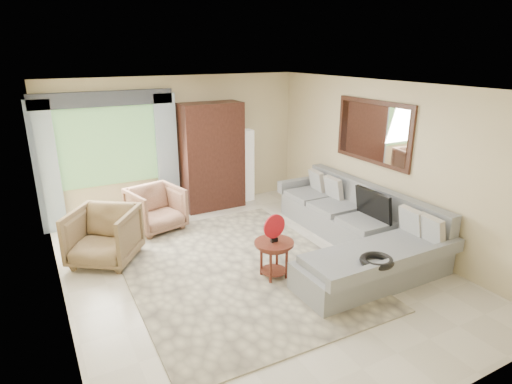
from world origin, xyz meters
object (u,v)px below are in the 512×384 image
sectional_sofa (356,232)px  coffee_table (274,259)px  armchair_right (156,209)px  floor_lamp (247,165)px  tv_screen (373,205)px  armchair_left (104,236)px  potted_plant (89,223)px  armoire (212,156)px

sectional_sofa → coffee_table: bearing=-174.0°
armchair_right → floor_lamp: floor_lamp is taller
sectional_sofa → tv_screen: size_ratio=4.68×
sectional_sofa → tv_screen: bearing=-11.5°
armchair_left → floor_lamp: size_ratio=0.61×
armchair_right → armchair_left: bearing=-154.1°
potted_plant → coffee_table: bearing=-52.9°
coffee_table → armoire: bearing=82.6°
armoire → tv_screen: bearing=-63.1°
tv_screen → armchair_left: 4.17m
coffee_table → armchair_left: 2.56m
floor_lamp → potted_plant: bearing=-172.7°
tv_screen → armchair_left: bearing=158.7°
potted_plant → floor_lamp: (3.25, 0.41, 0.51)m
potted_plant → armoire: 2.60m
sectional_sofa → floor_lamp: (-0.43, 2.96, 0.47)m
sectional_sofa → armchair_left: sectional_sofa is taller
coffee_table → floor_lamp: floor_lamp is taller
armchair_right → floor_lamp: 2.28m
coffee_table → potted_plant: coffee_table is taller
armchair_right → potted_plant: size_ratio=1.75×
tv_screen → potted_plant: tv_screen is taller
armchair_left → coffee_table: bearing=-4.0°
armoire → floor_lamp: 0.86m
coffee_table → potted_plant: 3.40m
armchair_right → sectional_sofa: bearing=-54.8°
armchair_left → floor_lamp: (3.17, 1.50, 0.33)m
coffee_table → floor_lamp: bearing=69.0°
tv_screen → coffee_table: tv_screen is taller
tv_screen → armchair_right: (-2.85, 2.34, -0.33)m
armchair_left → sectional_sofa: bearing=13.5°
sectional_sofa → floor_lamp: 3.03m
sectional_sofa → potted_plant: sectional_sofa is taller
coffee_table → armoire: size_ratio=0.26×
armchair_right → armoire: size_ratio=0.41×
coffee_table → potted_plant: size_ratio=1.13×
floor_lamp → armoire: bearing=-175.7°
armchair_right → potted_plant: bearing=153.9°
tv_screen → floor_lamp: (-0.70, 3.01, 0.03)m
sectional_sofa → tv_screen: (0.27, -0.05, 0.44)m
tv_screen → armchair_right: 3.70m
armchair_left → armchair_right: bearing=74.5°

